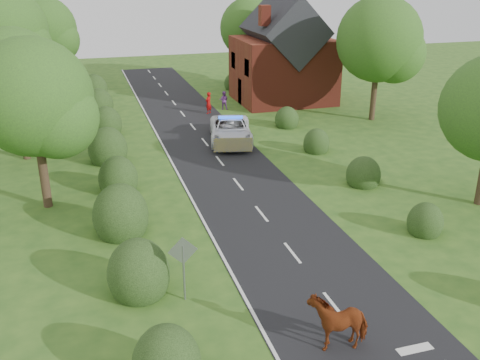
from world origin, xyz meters
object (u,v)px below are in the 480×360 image
object	(u,v)px
police_van	(231,130)
pedestrian_purple	(224,100)
cow	(338,322)
pedestrian_red	(208,103)
road_sign	(183,259)

from	to	relation	value
police_van	pedestrian_purple	bearing A→B (deg)	90.88
cow	pedestrian_red	size ratio (longest dim) A/B	1.19
pedestrian_red	cow	bearing A→B (deg)	42.33
cow	pedestrian_red	world-z (taller)	pedestrian_red
cow	pedestrian_purple	size ratio (longest dim) A/B	1.37
police_van	pedestrian_red	size ratio (longest dim) A/B	3.63
police_van	pedestrian_purple	size ratio (longest dim) A/B	4.16
road_sign	pedestrian_red	xyz separation A→B (m)	(7.08, 25.50, -0.76)
cow	pedestrian_purple	world-z (taller)	pedestrian_purple
road_sign	pedestrian_purple	distance (m)	27.92
road_sign	pedestrian_red	distance (m)	26.48
road_sign	cow	distance (m)	5.70
cow	police_van	world-z (taller)	police_van
police_van	pedestrian_red	bearing A→B (deg)	100.54
pedestrian_purple	police_van	bearing A→B (deg)	101.28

